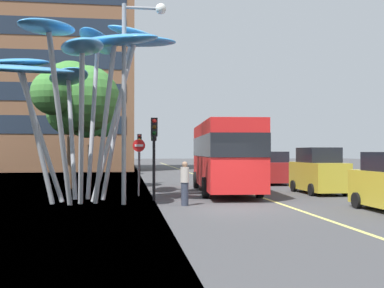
{
  "coord_description": "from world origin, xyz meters",
  "views": [
    {
      "loc": [
        -3.91,
        -17.42,
        2.15
      ],
      "look_at": [
        -0.7,
        6.1,
        2.5
      ],
      "focal_mm": 44.9,
      "sensor_mm": 36.0,
      "label": 1
    }
  ],
  "objects_px": {
    "traffic_light_kerb_near": "(154,141)",
    "traffic_light_island_mid": "(139,148)",
    "pedestrian": "(185,183)",
    "leaf_sculpture": "(82,59)",
    "car_side_street": "(252,165)",
    "car_far_side": "(230,162)",
    "red_bus": "(225,153)",
    "no_entry_sign": "(139,158)",
    "street_lamp": "(134,76)",
    "car_parked_far": "(272,169)",
    "traffic_light_kerb_far": "(154,144)",
    "car_parked_mid": "(318,172)"
  },
  "relations": [
    {
      "from": "traffic_light_kerb_near",
      "to": "traffic_light_island_mid",
      "type": "bearing_deg",
      "value": 91.89
    },
    {
      "from": "pedestrian",
      "to": "leaf_sculpture",
      "type": "bearing_deg",
      "value": 153.79
    },
    {
      "from": "car_side_street",
      "to": "pedestrian",
      "type": "distance_m",
      "value": 20.25
    },
    {
      "from": "car_side_street",
      "to": "car_far_side",
      "type": "xyz_separation_m",
      "value": [
        -0.4,
        6.38,
        0.03
      ]
    },
    {
      "from": "red_bus",
      "to": "no_entry_sign",
      "type": "xyz_separation_m",
      "value": [
        -4.43,
        -1.23,
        -0.27
      ]
    },
    {
      "from": "traffic_light_island_mid",
      "to": "red_bus",
      "type": "bearing_deg",
      "value": -58.9
    },
    {
      "from": "traffic_light_kerb_near",
      "to": "car_side_street",
      "type": "distance_m",
      "value": 19.05
    },
    {
      "from": "traffic_light_kerb_near",
      "to": "pedestrian",
      "type": "distance_m",
      "value": 2.79
    },
    {
      "from": "car_far_side",
      "to": "no_entry_sign",
      "type": "height_order",
      "value": "no_entry_sign"
    },
    {
      "from": "street_lamp",
      "to": "red_bus",
      "type": "bearing_deg",
      "value": 45.64
    },
    {
      "from": "car_side_street",
      "to": "street_lamp",
      "type": "height_order",
      "value": "street_lamp"
    },
    {
      "from": "car_parked_far",
      "to": "street_lamp",
      "type": "xyz_separation_m",
      "value": [
        -9.16,
        -10.98,
        4.17
      ]
    },
    {
      "from": "leaf_sculpture",
      "to": "street_lamp",
      "type": "xyz_separation_m",
      "value": [
        2.14,
        -1.34,
        -0.9
      ]
    },
    {
      "from": "pedestrian",
      "to": "traffic_light_island_mid",
      "type": "bearing_deg",
      "value": 96.62
    },
    {
      "from": "traffic_light_kerb_far",
      "to": "car_side_street",
      "type": "distance_m",
      "value": 14.78
    },
    {
      "from": "car_parked_mid",
      "to": "traffic_light_island_mid",
      "type": "bearing_deg",
      "value": 137.8
    },
    {
      "from": "car_far_side",
      "to": "street_lamp",
      "type": "height_order",
      "value": "street_lamp"
    },
    {
      "from": "car_parked_far",
      "to": "pedestrian",
      "type": "bearing_deg",
      "value": -121.52
    },
    {
      "from": "red_bus",
      "to": "traffic_light_kerb_far",
      "type": "bearing_deg",
      "value": 161.14
    },
    {
      "from": "red_bus",
      "to": "car_far_side",
      "type": "height_order",
      "value": "red_bus"
    },
    {
      "from": "street_lamp",
      "to": "pedestrian",
      "type": "xyz_separation_m",
      "value": [
        1.99,
        -0.7,
        -4.3
      ]
    },
    {
      "from": "traffic_light_kerb_near",
      "to": "red_bus",
      "type": "bearing_deg",
      "value": 43.46
    },
    {
      "from": "traffic_light_kerb_near",
      "to": "car_side_street",
      "type": "height_order",
      "value": "traffic_light_kerb_near"
    },
    {
      "from": "car_parked_mid",
      "to": "car_far_side",
      "type": "xyz_separation_m",
      "value": [
        -0.06,
        20.63,
        0.0
      ]
    },
    {
      "from": "pedestrian",
      "to": "no_entry_sign",
      "type": "height_order",
      "value": "no_entry_sign"
    },
    {
      "from": "traffic_light_kerb_near",
      "to": "no_entry_sign",
      "type": "distance_m",
      "value": 2.6
    },
    {
      "from": "car_parked_mid",
      "to": "no_entry_sign",
      "type": "xyz_separation_m",
      "value": [
        -9.05,
        -0.18,
        0.71
      ]
    },
    {
      "from": "red_bus",
      "to": "traffic_light_island_mid",
      "type": "relative_size",
      "value": 3.13
    },
    {
      "from": "pedestrian",
      "to": "car_side_street",
      "type": "bearing_deg",
      "value": 67.65
    },
    {
      "from": "red_bus",
      "to": "car_side_street",
      "type": "bearing_deg",
      "value": 69.38
    },
    {
      "from": "car_parked_far",
      "to": "traffic_light_kerb_near",
      "type": "bearing_deg",
      "value": -130.19
    },
    {
      "from": "traffic_light_kerb_near",
      "to": "traffic_light_kerb_far",
      "type": "relative_size",
      "value": 1.02
    },
    {
      "from": "car_parked_far",
      "to": "traffic_light_kerb_far",
      "type": "bearing_deg",
      "value": -148.42
    },
    {
      "from": "red_bus",
      "to": "street_lamp",
      "type": "bearing_deg",
      "value": -134.36
    },
    {
      "from": "leaf_sculpture",
      "to": "car_far_side",
      "type": "distance_m",
      "value": 26.24
    },
    {
      "from": "car_far_side",
      "to": "pedestrian",
      "type": "bearing_deg",
      "value": -106.22
    },
    {
      "from": "traffic_light_kerb_far",
      "to": "car_far_side",
      "type": "height_order",
      "value": "traffic_light_kerb_far"
    },
    {
      "from": "street_lamp",
      "to": "car_parked_far",
      "type": "bearing_deg",
      "value": 50.18
    },
    {
      "from": "leaf_sculpture",
      "to": "pedestrian",
      "type": "xyz_separation_m",
      "value": [
        4.14,
        -2.04,
        -5.2
      ]
    },
    {
      "from": "car_parked_mid",
      "to": "pedestrian",
      "type": "xyz_separation_m",
      "value": [
        -7.36,
        -4.48,
        -0.21
      ]
    },
    {
      "from": "traffic_light_kerb_near",
      "to": "car_side_street",
      "type": "relative_size",
      "value": 0.89
    },
    {
      "from": "red_bus",
      "to": "car_parked_far",
      "type": "bearing_deg",
      "value": 54.24
    },
    {
      "from": "car_parked_far",
      "to": "street_lamp",
      "type": "height_order",
      "value": "street_lamp"
    },
    {
      "from": "car_parked_mid",
      "to": "car_far_side",
      "type": "relative_size",
      "value": 1.06
    },
    {
      "from": "car_parked_far",
      "to": "car_side_street",
      "type": "bearing_deg",
      "value": 85.62
    },
    {
      "from": "car_far_side",
      "to": "car_side_street",
      "type": "bearing_deg",
      "value": -86.45
    },
    {
      "from": "car_far_side",
      "to": "car_parked_far",
      "type": "bearing_deg",
      "value": -90.62
    },
    {
      "from": "traffic_light_kerb_far",
      "to": "no_entry_sign",
      "type": "xyz_separation_m",
      "value": [
        -0.85,
        -2.45,
        -0.73
      ]
    },
    {
      "from": "car_parked_mid",
      "to": "car_far_side",
      "type": "distance_m",
      "value": 20.63
    },
    {
      "from": "traffic_light_island_mid",
      "to": "no_entry_sign",
      "type": "xyz_separation_m",
      "value": [
        -0.24,
        -8.17,
        -0.57
      ]
    }
  ]
}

